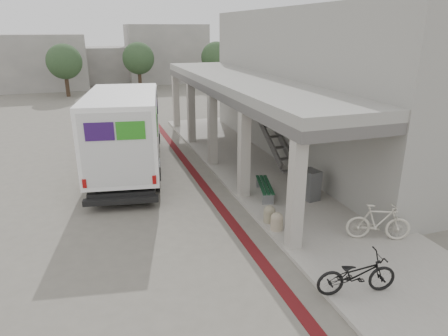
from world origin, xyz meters
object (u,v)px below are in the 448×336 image
object	(u,v)px
bench	(265,187)
bicycle_black	(357,274)
utility_cabinet	(310,185)
bicycle_cream	(378,222)
fedex_truck	(126,129)

from	to	relation	value
bench	bicycle_black	distance (m)	6.12
bench	utility_cabinet	xyz separation A→B (m)	(1.45, -0.83, 0.24)
bench	bicycle_cream	distance (m)	4.53
bicycle_black	bicycle_cream	distance (m)	2.95
utility_cabinet	fedex_truck	bearing A→B (deg)	127.99
bench	bicycle_cream	world-z (taller)	bicycle_cream
bicycle_cream	bench	bearing A→B (deg)	47.87
bench	bicycle_cream	xyz separation A→B (m)	(1.84, -4.13, 0.24)
bench	utility_cabinet	size ratio (longest dim) A/B	1.76
bench	utility_cabinet	distance (m)	1.69
bench	fedex_truck	bearing A→B (deg)	149.68
utility_cabinet	bicycle_black	xyz separation A→B (m)	(-1.80, -5.28, -0.05)
bicycle_black	bicycle_cream	bearing A→B (deg)	-38.11
fedex_truck	utility_cabinet	world-z (taller)	fedex_truck
utility_cabinet	bicycle_black	world-z (taller)	utility_cabinet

